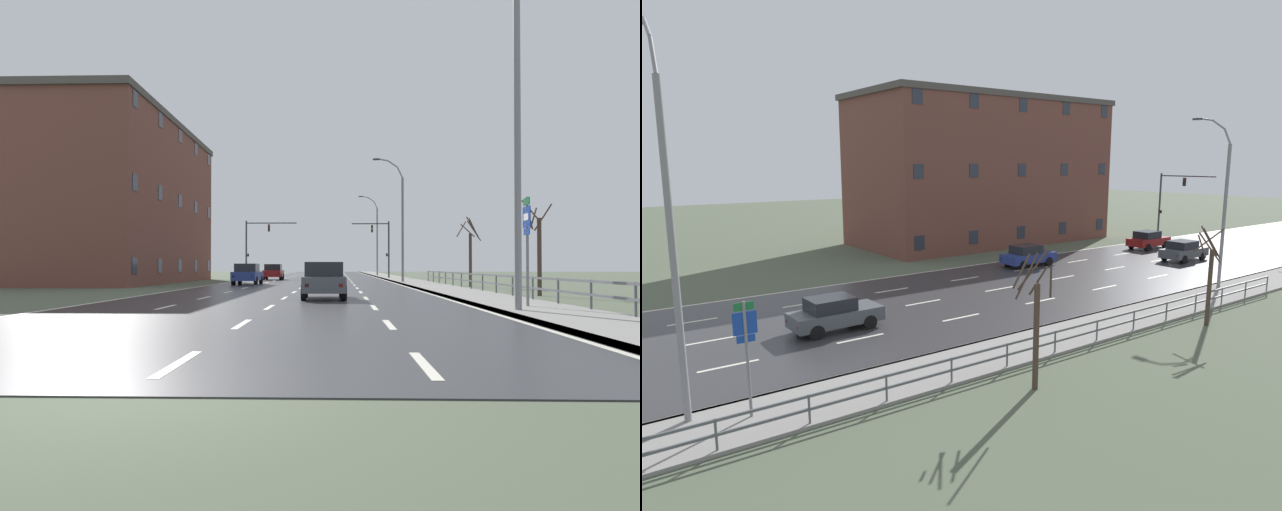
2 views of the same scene
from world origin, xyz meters
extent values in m
cube|color=#4C5642|center=(0.00, 48.00, -0.06)|extent=(160.00, 160.00, 0.12)
cube|color=#303033|center=(0.00, 60.00, 0.01)|extent=(14.00, 120.00, 0.02)
cube|color=beige|center=(-3.50, 7.40, 0.02)|extent=(0.16, 2.20, 0.01)
cube|color=beige|center=(-3.50, 12.80, 0.02)|extent=(0.16, 2.20, 0.01)
cube|color=beige|center=(-3.50, 18.20, 0.02)|extent=(0.16, 2.20, 0.01)
cube|color=beige|center=(-3.50, 23.60, 0.02)|extent=(0.16, 2.20, 0.01)
cube|color=beige|center=(-3.50, 29.00, 0.02)|extent=(0.16, 2.20, 0.01)
cube|color=beige|center=(-3.50, 34.40, 0.02)|extent=(0.16, 2.20, 0.01)
cube|color=beige|center=(-3.50, 39.80, 0.02)|extent=(0.16, 2.20, 0.01)
cube|color=beige|center=(-3.50, 45.20, 0.02)|extent=(0.16, 2.20, 0.01)
cube|color=beige|center=(-3.50, 50.60, 0.02)|extent=(0.16, 2.20, 0.01)
cube|color=beige|center=(-3.50, 56.00, 0.02)|extent=(0.16, 2.20, 0.01)
cube|color=beige|center=(-3.50, 61.40, 0.02)|extent=(0.16, 2.20, 0.01)
cube|color=beige|center=(-3.50, 66.80, 0.02)|extent=(0.16, 2.20, 0.01)
cube|color=beige|center=(-3.50, 72.20, 0.02)|extent=(0.16, 2.20, 0.01)
cube|color=beige|center=(-3.50, 77.60, 0.02)|extent=(0.16, 2.20, 0.01)
cube|color=beige|center=(-3.50, 83.00, 0.02)|extent=(0.16, 2.20, 0.01)
cube|color=beige|center=(-3.50, 88.40, 0.02)|extent=(0.16, 2.20, 0.01)
cube|color=beige|center=(-3.50, 93.80, 0.02)|extent=(0.16, 2.20, 0.01)
cube|color=beige|center=(-3.50, 99.20, 0.02)|extent=(0.16, 2.20, 0.01)
cube|color=beige|center=(-3.50, 104.60, 0.02)|extent=(0.16, 2.20, 0.01)
cube|color=beige|center=(-3.50, 110.00, 0.02)|extent=(0.16, 2.20, 0.01)
cube|color=beige|center=(-3.50, 115.40, 0.02)|extent=(0.16, 2.20, 0.01)
cube|color=beige|center=(0.00, 2.00, 0.02)|extent=(0.16, 2.20, 0.01)
cube|color=beige|center=(0.00, 7.40, 0.02)|extent=(0.16, 2.20, 0.01)
cube|color=beige|center=(0.00, 12.80, 0.02)|extent=(0.16, 2.20, 0.01)
cube|color=beige|center=(0.00, 18.20, 0.02)|extent=(0.16, 2.20, 0.01)
cube|color=beige|center=(0.00, 23.60, 0.02)|extent=(0.16, 2.20, 0.01)
cube|color=beige|center=(0.00, 29.00, 0.02)|extent=(0.16, 2.20, 0.01)
cube|color=beige|center=(0.00, 34.40, 0.02)|extent=(0.16, 2.20, 0.01)
cube|color=beige|center=(0.00, 39.80, 0.02)|extent=(0.16, 2.20, 0.01)
cube|color=beige|center=(0.00, 45.20, 0.02)|extent=(0.16, 2.20, 0.01)
cube|color=beige|center=(0.00, 50.60, 0.02)|extent=(0.16, 2.20, 0.01)
cube|color=beige|center=(0.00, 56.00, 0.02)|extent=(0.16, 2.20, 0.01)
cube|color=beige|center=(0.00, 61.40, 0.02)|extent=(0.16, 2.20, 0.01)
cube|color=beige|center=(0.00, 66.80, 0.02)|extent=(0.16, 2.20, 0.01)
cube|color=beige|center=(0.00, 72.20, 0.02)|extent=(0.16, 2.20, 0.01)
cube|color=beige|center=(0.00, 77.60, 0.02)|extent=(0.16, 2.20, 0.01)
cube|color=beige|center=(0.00, 83.00, 0.02)|extent=(0.16, 2.20, 0.01)
cube|color=beige|center=(0.00, 88.40, 0.02)|extent=(0.16, 2.20, 0.01)
cube|color=beige|center=(0.00, 93.80, 0.02)|extent=(0.16, 2.20, 0.01)
cube|color=beige|center=(0.00, 99.20, 0.02)|extent=(0.16, 2.20, 0.01)
cube|color=beige|center=(0.00, 104.60, 0.02)|extent=(0.16, 2.20, 0.01)
cube|color=beige|center=(0.00, 110.00, 0.02)|extent=(0.16, 2.20, 0.01)
cube|color=beige|center=(0.00, 115.40, 0.02)|extent=(0.16, 2.20, 0.01)
cube|color=beige|center=(3.50, 2.00, 0.02)|extent=(0.16, 2.20, 0.01)
cube|color=beige|center=(3.50, 7.40, 0.02)|extent=(0.16, 2.20, 0.01)
cube|color=beige|center=(3.50, 12.80, 0.02)|extent=(0.16, 2.20, 0.01)
cube|color=beige|center=(3.50, 18.20, 0.02)|extent=(0.16, 2.20, 0.01)
cube|color=beige|center=(3.50, 23.60, 0.02)|extent=(0.16, 2.20, 0.01)
cube|color=beige|center=(3.50, 29.00, 0.02)|extent=(0.16, 2.20, 0.01)
cube|color=beige|center=(3.50, 34.40, 0.02)|extent=(0.16, 2.20, 0.01)
cube|color=beige|center=(3.50, 39.80, 0.02)|extent=(0.16, 2.20, 0.01)
cube|color=beige|center=(3.50, 45.20, 0.02)|extent=(0.16, 2.20, 0.01)
cube|color=beige|center=(3.50, 50.60, 0.02)|extent=(0.16, 2.20, 0.01)
cube|color=beige|center=(3.50, 56.00, 0.02)|extent=(0.16, 2.20, 0.01)
cube|color=beige|center=(3.50, 61.40, 0.02)|extent=(0.16, 2.20, 0.01)
cube|color=beige|center=(3.50, 66.80, 0.02)|extent=(0.16, 2.20, 0.01)
cube|color=beige|center=(3.50, 72.20, 0.02)|extent=(0.16, 2.20, 0.01)
cube|color=beige|center=(3.50, 77.60, 0.02)|extent=(0.16, 2.20, 0.01)
cube|color=beige|center=(3.50, 83.00, 0.02)|extent=(0.16, 2.20, 0.01)
cube|color=beige|center=(3.50, 88.40, 0.02)|extent=(0.16, 2.20, 0.01)
cube|color=beige|center=(3.50, 93.80, 0.02)|extent=(0.16, 2.20, 0.01)
cube|color=beige|center=(3.50, 99.20, 0.02)|extent=(0.16, 2.20, 0.01)
cube|color=beige|center=(3.50, 104.60, 0.02)|extent=(0.16, 2.20, 0.01)
cube|color=beige|center=(3.50, 110.00, 0.02)|extent=(0.16, 2.20, 0.01)
cube|color=beige|center=(3.50, 115.40, 0.02)|extent=(0.16, 2.20, 0.01)
cube|color=beige|center=(6.85, 60.00, 0.02)|extent=(0.16, 120.00, 0.01)
cube|color=beige|center=(-6.85, 60.00, 0.02)|extent=(0.16, 120.00, 0.01)
cube|color=gray|center=(8.50, 60.00, 0.06)|extent=(3.00, 120.00, 0.12)
cube|color=slate|center=(7.08, 60.00, 0.06)|extent=(0.16, 120.00, 0.12)
cube|color=#515459|center=(9.85, 23.58, 0.95)|extent=(0.06, 35.07, 0.08)
cube|color=#515459|center=(9.85, 23.58, 0.55)|extent=(0.06, 35.07, 0.08)
cylinder|color=#515459|center=(9.85, 8.55, 0.50)|extent=(0.07, 0.07, 1.00)
cylinder|color=#515459|center=(9.85, 11.06, 0.50)|extent=(0.07, 0.07, 1.00)
cylinder|color=#515459|center=(9.85, 13.56, 0.50)|extent=(0.07, 0.07, 1.00)
cylinder|color=#515459|center=(9.85, 16.07, 0.50)|extent=(0.07, 0.07, 1.00)
cylinder|color=#515459|center=(9.85, 18.57, 0.50)|extent=(0.07, 0.07, 1.00)
cylinder|color=#515459|center=(9.85, 21.08, 0.50)|extent=(0.07, 0.07, 1.00)
cylinder|color=#515459|center=(9.85, 23.58, 0.50)|extent=(0.07, 0.07, 1.00)
cylinder|color=#515459|center=(9.85, 26.09, 0.50)|extent=(0.07, 0.07, 1.00)
cylinder|color=#515459|center=(9.85, 28.59, 0.50)|extent=(0.07, 0.07, 1.00)
cylinder|color=#515459|center=(9.85, 31.10, 0.50)|extent=(0.07, 0.07, 1.00)
cylinder|color=#515459|center=(9.85, 33.60, 0.50)|extent=(0.07, 0.07, 1.00)
cylinder|color=#515459|center=(9.85, 36.11, 0.50)|extent=(0.07, 0.07, 1.00)
cylinder|color=#515459|center=(9.85, 38.61, 0.50)|extent=(0.07, 0.07, 1.00)
cylinder|color=#515459|center=(9.85, 41.12, 0.50)|extent=(0.07, 0.07, 1.00)
cylinder|color=slate|center=(7.60, 10.75, 4.93)|extent=(0.20, 0.20, 9.85)
cylinder|color=slate|center=(7.60, 39.91, 4.29)|extent=(0.20, 0.20, 8.58)
cylinder|color=slate|center=(7.40, 39.91, 9.01)|extent=(0.50, 0.11, 0.91)
cylinder|color=slate|center=(6.80, 39.91, 9.72)|extent=(0.85, 0.11, 0.64)
cylinder|color=slate|center=(5.94, 39.91, 10.08)|extent=(0.96, 0.11, 0.27)
cube|color=#333335|center=(5.47, 39.91, 10.11)|extent=(0.56, 0.24, 0.12)
cylinder|color=slate|center=(7.60, 69.07, 4.53)|extent=(0.20, 0.20, 9.07)
cylinder|color=slate|center=(7.39, 69.07, 9.52)|extent=(0.52, 0.11, 0.94)
cylinder|color=slate|center=(6.78, 69.07, 10.25)|extent=(0.87, 0.11, 0.66)
cylinder|color=slate|center=(5.89, 69.07, 10.62)|extent=(0.99, 0.11, 0.28)
cube|color=#333335|center=(5.40, 69.07, 10.65)|extent=(0.56, 0.24, 0.12)
cylinder|color=slate|center=(8.40, 12.32, 1.82)|extent=(0.09, 0.09, 3.64)
cube|color=#146633|center=(8.38, 12.32, 3.49)|extent=(0.03, 0.56, 0.24)
cube|color=#143899|center=(8.38, 12.32, 2.99)|extent=(0.03, 0.68, 0.68)
cube|color=white|center=(8.36, 12.32, 2.99)|extent=(0.01, 0.44, 0.22)
cube|color=#143899|center=(8.38, 12.32, 2.52)|extent=(0.03, 0.52, 0.22)
cylinder|color=#38383A|center=(7.90, 55.55, 3.13)|extent=(0.18, 0.18, 6.26)
cylinder|color=#38383A|center=(5.88, 55.55, 6.01)|extent=(4.05, 0.12, 0.12)
cube|color=black|center=(6.08, 55.55, 5.46)|extent=(0.20, 0.28, 0.80)
sphere|color=#2D2D2D|center=(6.08, 55.40, 5.72)|extent=(0.14, 0.14, 0.14)
sphere|color=#F2AD19|center=(6.08, 55.40, 5.46)|extent=(0.14, 0.14, 0.14)
sphere|color=#2D2D2D|center=(6.08, 55.40, 5.20)|extent=(0.14, 0.14, 0.14)
cube|color=black|center=(7.68, 55.50, 2.60)|extent=(0.18, 0.12, 0.32)
cylinder|color=#38383A|center=(-7.90, 56.54, 3.22)|extent=(0.18, 0.18, 6.43)
cylinder|color=#38383A|center=(-5.08, 56.54, 6.18)|extent=(5.65, 0.12, 0.12)
cube|color=black|center=(-5.36, 56.54, 5.63)|extent=(0.20, 0.28, 0.80)
sphere|color=red|center=(-5.36, 56.39, 5.89)|extent=(0.14, 0.14, 0.14)
sphere|color=#2D2D2D|center=(-5.36, 56.39, 5.63)|extent=(0.14, 0.14, 0.14)
sphere|color=#2D2D2D|center=(-5.36, 56.39, 5.37)|extent=(0.14, 0.14, 0.14)
cube|color=black|center=(-7.68, 56.49, 2.60)|extent=(0.18, 0.12, 0.32)
cube|color=#474C51|center=(1.70, 17.87, 0.65)|extent=(1.88, 4.15, 0.64)
cube|color=black|center=(1.70, 17.62, 1.27)|extent=(1.62, 2.04, 0.60)
cube|color=slate|center=(1.68, 18.57, 1.25)|extent=(1.41, 0.12, 0.51)
cylinder|color=black|center=(2.47, 19.17, 0.33)|extent=(0.24, 0.67, 0.66)
cylinder|color=black|center=(0.85, 19.12, 0.33)|extent=(0.24, 0.67, 0.66)
cylinder|color=black|center=(2.54, 16.62, 0.33)|extent=(0.24, 0.67, 0.66)
cylinder|color=black|center=(0.92, 16.58, 0.33)|extent=(0.24, 0.67, 0.66)
cube|color=red|center=(1.10, 15.82, 0.65)|extent=(0.16, 0.04, 0.14)
cube|color=red|center=(2.42, 15.86, 0.65)|extent=(0.16, 0.04, 0.14)
cube|color=#474C51|center=(1.10, 46.64, 0.65)|extent=(1.80, 4.12, 0.64)
cube|color=black|center=(1.10, 46.39, 1.27)|extent=(1.58, 2.01, 0.60)
cube|color=slate|center=(1.09, 47.34, 1.25)|extent=(1.40, 0.09, 0.51)
cylinder|color=black|center=(1.90, 47.92, 0.33)|extent=(0.23, 0.66, 0.66)
cylinder|color=black|center=(0.28, 47.91, 0.33)|extent=(0.23, 0.66, 0.66)
cylinder|color=black|center=(1.92, 45.38, 0.33)|extent=(0.23, 0.66, 0.66)
cylinder|color=black|center=(0.30, 45.36, 0.33)|extent=(0.23, 0.66, 0.66)
cube|color=red|center=(0.46, 44.61, 0.65)|extent=(0.16, 0.04, 0.14)
cube|color=red|center=(1.78, 44.62, 0.65)|extent=(0.16, 0.04, 0.14)
cube|color=maroon|center=(-4.03, 49.45, 0.65)|extent=(1.80, 4.12, 0.64)
cube|color=black|center=(-4.03, 49.20, 1.27)|extent=(1.58, 2.02, 0.60)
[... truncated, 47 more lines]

